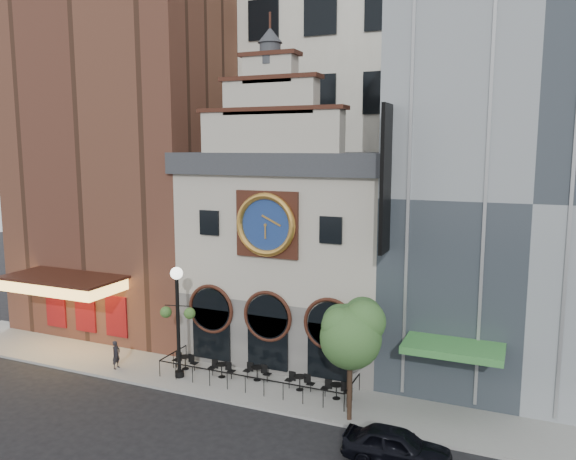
% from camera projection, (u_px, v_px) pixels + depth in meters
% --- Properties ---
extents(ground, '(120.00, 120.00, 0.00)m').
position_uv_depth(ground, '(234.00, 405.00, 27.74)').
color(ground, black).
rests_on(ground, ground).
extents(sidewalk, '(44.00, 5.00, 0.15)m').
position_uv_depth(sidewalk, '(257.00, 384.00, 30.00)').
color(sidewalk, gray).
rests_on(sidewalk, ground).
extents(clock_building, '(12.60, 8.78, 18.65)m').
position_uv_depth(clock_building, '(295.00, 247.00, 33.88)').
color(clock_building, '#605E5B').
rests_on(clock_building, ground).
extents(theater_building, '(14.00, 15.60, 25.00)m').
position_uv_depth(theater_building, '(139.00, 148.00, 40.03)').
color(theater_building, brown).
rests_on(theater_building, ground).
extents(retail_building, '(14.00, 14.40, 20.00)m').
position_uv_depth(retail_building, '(533.00, 194.00, 30.26)').
color(retail_building, gray).
rests_on(retail_building, ground).
extents(office_tower, '(20.00, 16.00, 40.00)m').
position_uv_depth(office_tower, '(356.00, 50.00, 43.00)').
color(office_tower, silver).
rests_on(office_tower, ground).
extents(cafe_railing, '(10.60, 2.60, 0.90)m').
position_uv_depth(cafe_railing, '(257.00, 375.00, 29.93)').
color(cafe_railing, black).
rests_on(cafe_railing, sidewalk).
extents(bistro_0, '(1.58, 0.68, 0.90)m').
position_uv_depth(bistro_0, '(185.00, 361.00, 31.82)').
color(bistro_0, black).
rests_on(bistro_0, sidewalk).
extents(bistro_1, '(1.58, 0.68, 0.90)m').
position_uv_depth(bistro_1, '(222.00, 369.00, 30.70)').
color(bistro_1, black).
rests_on(bistro_1, sidewalk).
extents(bistro_2, '(1.58, 0.68, 0.90)m').
position_uv_depth(bistro_2, '(257.00, 372.00, 30.29)').
color(bistro_2, black).
rests_on(bistro_2, sidewalk).
extents(bistro_3, '(1.58, 0.68, 0.90)m').
position_uv_depth(bistro_3, '(300.00, 382.00, 29.07)').
color(bistro_3, black).
rests_on(bistro_3, sidewalk).
extents(bistro_4, '(1.58, 0.68, 0.90)m').
position_uv_depth(bistro_4, '(336.00, 390.00, 28.07)').
color(bistro_4, black).
rests_on(bistro_4, sidewalk).
extents(car_right, '(4.38, 1.79, 1.49)m').
position_uv_depth(car_right, '(397.00, 446.00, 22.52)').
color(car_right, black).
rests_on(car_right, ground).
extents(pedestrian, '(0.42, 0.61, 1.62)m').
position_uv_depth(pedestrian, '(116.00, 355.00, 31.90)').
color(pedestrian, black).
rests_on(pedestrian, sidewalk).
extents(lamppost, '(1.93, 0.96, 6.16)m').
position_uv_depth(lamppost, '(178.00, 310.00, 30.26)').
color(lamppost, black).
rests_on(lamppost, sidewalk).
extents(tree_left, '(2.84, 2.74, 5.47)m').
position_uv_depth(tree_left, '(351.00, 327.00, 26.66)').
color(tree_left, '#382619').
rests_on(tree_left, sidewalk).
extents(tree_right, '(2.93, 2.82, 5.64)m').
position_uv_depth(tree_right, '(352.00, 333.00, 25.42)').
color(tree_right, '#382619').
rests_on(tree_right, sidewalk).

